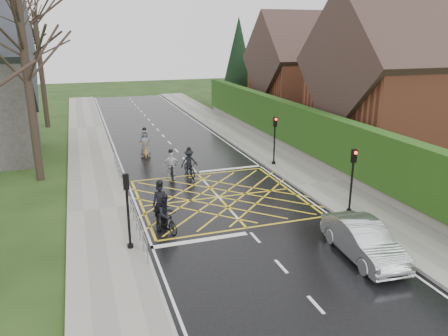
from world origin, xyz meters
TOP-DOWN VIEW (x-y plane):
  - ground at (0.00, 0.00)m, footprint 120.00×120.00m
  - road at (0.00, 0.00)m, footprint 9.00×80.00m
  - sidewalk_right at (6.00, 0.00)m, footprint 3.00×80.00m
  - sidewalk_left at (-6.00, 0.00)m, footprint 3.00×80.00m
  - stone_wall at (7.75, 6.00)m, footprint 0.50×38.00m
  - hedge at (7.75, 6.00)m, footprint 0.90×38.00m
  - house_near at (14.75, 4.00)m, footprint 11.80×9.80m
  - house_far at (14.75, 18.00)m, footprint 9.80×8.80m
  - conifer at (10.75, 26.00)m, footprint 4.60×4.60m
  - tree_near at (-9.00, 6.00)m, footprint 9.24×9.24m
  - tree_mid at (-10.00, 14.00)m, footprint 10.08×10.08m
  - tree_far at (-9.30, 22.00)m, footprint 8.40×8.40m
  - railing_south at (-4.65, -3.50)m, footprint 0.05×5.04m
  - railing_north at (-4.65, 4.00)m, footprint 0.05×6.04m
  - traffic_light_ne at (5.10, 4.20)m, footprint 0.24×0.31m
  - traffic_light_se at (5.10, -4.20)m, footprint 0.24×0.31m
  - traffic_light_sw at (-5.10, -4.50)m, footprint 0.24×0.31m
  - cyclist_rear at (-3.47, -2.40)m, footprint 1.18×2.24m
  - cyclist_back at (-3.40, -3.18)m, footprint 1.03×1.77m
  - cyclist_mid at (-0.52, 4.08)m, footprint 1.09×1.85m
  - cyclist_front at (-1.71, 3.61)m, footprint 1.03×1.89m
  - cyclist_lead at (-2.37, 9.13)m, footprint 0.99×2.19m
  - car at (3.25, -7.81)m, footprint 1.81×4.37m

SIDE VIEW (x-z plane):
  - ground at x=0.00m, z-range 0.00..0.00m
  - road at x=0.00m, z-range 0.00..0.01m
  - sidewalk_right at x=6.00m, z-range 0.00..0.15m
  - sidewalk_left at x=-6.00m, z-range 0.00..0.15m
  - stone_wall at x=7.75m, z-range 0.00..0.70m
  - cyclist_mid at x=-0.52m, z-range -0.24..1.52m
  - cyclist_back at x=-3.40m, z-range -0.21..1.50m
  - cyclist_rear at x=-3.47m, z-range -0.36..1.71m
  - cyclist_front at x=-1.71m, z-range -0.24..1.60m
  - car at x=3.25m, z-range 0.00..1.41m
  - cyclist_lead at x=-2.37m, z-range -0.32..1.74m
  - railing_south at x=-4.65m, z-range 0.27..1.29m
  - railing_north at x=-4.65m, z-range 0.27..1.30m
  - traffic_light_ne at x=5.10m, z-range 0.06..3.27m
  - traffic_light_se at x=5.10m, z-range 0.06..3.27m
  - traffic_light_sw at x=-5.10m, z-range 0.06..3.27m
  - hedge at x=7.75m, z-range 0.70..3.50m
  - house_far at x=14.75m, z-range -0.79..9.51m
  - house_near at x=14.75m, z-range -0.92..10.38m
  - conifer at x=10.75m, z-range -0.01..9.99m
  - tree_far at x=-9.30m, z-range 1.99..12.39m
  - tree_near at x=-9.00m, z-range 2.19..13.63m
  - tree_mid at x=-10.00m, z-range 2.39..14.87m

